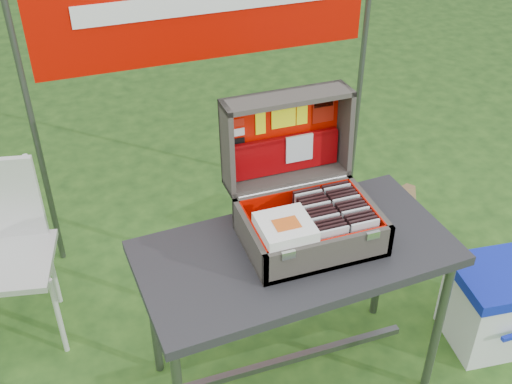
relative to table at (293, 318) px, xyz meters
name	(u,v)px	position (x,y,z in m)	size (l,w,h in m)	color
ground	(284,370)	(-0.01, 0.05, -0.37)	(80.00, 80.00, 0.00)	#224418
table	(293,318)	(0.00, 0.00, 0.00)	(1.18, 0.59, 0.74)	#28282A
table_top	(296,253)	(0.00, 0.00, 0.35)	(1.18, 0.59, 0.04)	#28282A
table_leg_fr	(437,330)	(0.53, -0.23, -0.02)	(0.04, 0.04, 0.70)	#59595B
table_leg_bl	(153,313)	(-0.53, 0.23, -0.02)	(0.04, 0.04, 0.70)	#59595B
table_leg_br	(381,257)	(0.53, 0.23, -0.02)	(0.04, 0.04, 0.70)	#59595B
table_brace	(291,359)	(0.00, 0.00, -0.25)	(1.03, 0.03, 0.03)	#59595B
suitcase	(306,180)	(0.06, 0.08, 0.61)	(0.50, 0.51, 0.48)	#4C4640
suitcase_base_bottom	(310,239)	(0.06, 0.02, 0.38)	(0.50, 0.35, 0.02)	#4C4640
suitcase_base_wall_front	(329,256)	(0.06, -0.14, 0.43)	(0.50, 0.02, 0.13)	#4C4640
suitcase_base_wall_back	(294,202)	(0.06, 0.19, 0.43)	(0.50, 0.02, 0.13)	#4C4640
suitcase_base_wall_left	(250,241)	(-0.17, 0.02, 0.43)	(0.02, 0.35, 0.13)	#4C4640
suitcase_base_wall_right	(368,215)	(0.30, 0.02, 0.43)	(0.02, 0.35, 0.13)	#4C4640
suitcase_liner_floor	(310,237)	(0.06, 0.02, 0.39)	(0.46, 0.32, 0.01)	#C10E00
suitcase_latch_left	(288,255)	(-0.10, -0.15, 0.49)	(0.05, 0.01, 0.03)	silver
suitcase_latch_right	(373,235)	(0.22, -0.15, 0.49)	(0.05, 0.01, 0.03)	silver
suitcase_hinge	(293,187)	(0.06, 0.20, 0.50)	(0.02, 0.02, 0.45)	silver
suitcase_lid_back	(282,132)	(0.06, 0.34, 0.67)	(0.50, 0.35, 0.02)	#4C4640
suitcase_lid_rim_far	(287,98)	(0.06, 0.29, 0.84)	(0.50, 0.02, 0.13)	#4C4640
suitcase_lid_rim_near	(287,176)	(0.06, 0.27, 0.51)	(0.50, 0.02, 0.13)	#4C4640
suitcase_lid_rim_left	(227,149)	(-0.17, 0.28, 0.67)	(0.02, 0.35, 0.13)	#4C4640
suitcase_lid_rim_right	(344,128)	(0.30, 0.28, 0.67)	(0.02, 0.35, 0.13)	#4C4640
suitcase_lid_liner	(283,134)	(0.06, 0.32, 0.67)	(0.45, 0.31, 0.01)	#C10E00
suitcase_liner_wall_front	(328,251)	(0.06, -0.13, 0.44)	(0.46, 0.01, 0.11)	#C10E00
suitcase_liner_wall_back	(295,202)	(0.06, 0.18, 0.44)	(0.46, 0.01, 0.11)	#C10E00
suitcase_liner_wall_left	(253,238)	(-0.16, 0.02, 0.44)	(0.01, 0.32, 0.11)	#C10E00
suitcase_liner_wall_right	(365,213)	(0.29, 0.02, 0.44)	(0.01, 0.32, 0.11)	#C10E00
suitcase_lid_pocket	(285,155)	(0.06, 0.30, 0.59)	(0.44, 0.14, 0.03)	#810306
suitcase_pocket_edge	(285,139)	(0.06, 0.30, 0.66)	(0.43, 0.02, 0.02)	#810306
suitcase_pocket_cd	(299,148)	(0.12, 0.28, 0.62)	(0.11, 0.11, 0.01)	silver
lid_sticker_cc_a	(237,113)	(-0.12, 0.32, 0.79)	(0.05, 0.03, 0.00)	#1933B2
lid_sticker_cc_b	(238,123)	(-0.12, 0.32, 0.75)	(0.05, 0.03, 0.00)	red
lid_sticker_cc_c	(238,132)	(-0.12, 0.32, 0.71)	(0.05, 0.03, 0.00)	white
lid_sticker_cc_d	(239,142)	(-0.12, 0.32, 0.67)	(0.05, 0.03, 0.00)	black
lid_card_neon_tall	(260,122)	(-0.03, 0.32, 0.74)	(0.04, 0.10, 0.00)	#E8EF12
lid_card_neon_main	(284,118)	(0.06, 0.32, 0.74)	(0.10, 0.08, 0.00)	#E8EF12
lid_card_neon_small	(302,115)	(0.14, 0.32, 0.74)	(0.04, 0.08, 0.00)	#E8EF12
lid_sticker_band	(323,112)	(0.23, 0.32, 0.74)	(0.09, 0.09, 0.00)	red
lid_sticker_band_bar	(324,104)	(0.23, 0.32, 0.77)	(0.08, 0.02, 0.00)	black
cd_left_0	(334,243)	(0.10, -0.11, 0.46)	(0.11, 0.01, 0.13)	silver
cd_left_1	(331,240)	(0.10, -0.09, 0.46)	(0.11, 0.01, 0.13)	black
cd_left_2	(329,236)	(0.10, -0.07, 0.46)	(0.11, 0.01, 0.13)	black
cd_left_3	(327,233)	(0.10, -0.05, 0.46)	(0.11, 0.01, 0.13)	black
cd_left_4	(325,230)	(0.10, -0.03, 0.46)	(0.11, 0.01, 0.13)	silver
cd_left_5	(322,227)	(0.10, -0.01, 0.46)	(0.11, 0.01, 0.13)	black
cd_left_6	(320,224)	(0.10, 0.01, 0.46)	(0.11, 0.01, 0.13)	black
cd_left_7	(318,220)	(0.10, 0.03, 0.46)	(0.11, 0.01, 0.13)	black
cd_left_8	(316,217)	(0.10, 0.05, 0.46)	(0.11, 0.01, 0.13)	silver
cd_left_9	(314,214)	(0.10, 0.07, 0.46)	(0.11, 0.01, 0.13)	black
cd_left_10	(312,211)	(0.10, 0.09, 0.46)	(0.11, 0.01, 0.13)	black
cd_left_11	(310,209)	(0.10, 0.11, 0.46)	(0.11, 0.01, 0.13)	black
cd_left_12	(308,206)	(0.10, 0.13, 0.46)	(0.11, 0.01, 0.13)	silver
cd_left_13	(306,203)	(0.10, 0.15, 0.46)	(0.11, 0.01, 0.13)	black
cd_right_0	(364,236)	(0.22, -0.11, 0.46)	(0.11, 0.01, 0.13)	silver
cd_right_1	(361,233)	(0.22, -0.09, 0.46)	(0.11, 0.01, 0.13)	black
cd_right_2	(359,229)	(0.22, -0.07, 0.46)	(0.11, 0.01, 0.13)	black
cd_right_3	(357,226)	(0.22, -0.05, 0.46)	(0.11, 0.01, 0.13)	black
cd_right_4	(354,223)	(0.22, -0.03, 0.46)	(0.11, 0.01, 0.13)	silver
cd_right_5	(352,220)	(0.22, -0.01, 0.46)	(0.11, 0.01, 0.13)	black
cd_right_6	(350,217)	(0.22, 0.01, 0.46)	(0.11, 0.01, 0.13)	black
cd_right_7	(347,214)	(0.22, 0.03, 0.46)	(0.11, 0.01, 0.13)	black
cd_right_8	(345,211)	(0.22, 0.05, 0.46)	(0.11, 0.01, 0.13)	silver
cd_right_9	(343,208)	(0.22, 0.07, 0.46)	(0.11, 0.01, 0.13)	black
cd_right_10	(341,205)	(0.22, 0.09, 0.46)	(0.11, 0.01, 0.13)	black
cd_right_11	(338,202)	(0.22, 0.11, 0.46)	(0.11, 0.01, 0.13)	black
cd_right_12	(336,200)	(0.22, 0.13, 0.46)	(0.11, 0.01, 0.13)	silver
cd_right_13	(334,197)	(0.22, 0.15, 0.46)	(0.11, 0.01, 0.13)	black
songbook_0	(285,231)	(-0.06, -0.04, 0.50)	(0.19, 0.19, 0.01)	white
songbook_1	(285,230)	(-0.06, -0.04, 0.51)	(0.19, 0.19, 0.01)	white
songbook_2	(285,228)	(-0.06, -0.04, 0.51)	(0.19, 0.19, 0.01)	white
songbook_3	(285,227)	(-0.06, -0.04, 0.52)	(0.19, 0.19, 0.01)	white
songbook_4	(285,226)	(-0.06, -0.04, 0.52)	(0.19, 0.19, 0.01)	white
songbook_5	(285,225)	(-0.06, -0.04, 0.53)	(0.19, 0.19, 0.01)	white
songbook_6	(285,224)	(-0.06, -0.04, 0.53)	(0.19, 0.19, 0.01)	white
songbook_7	(285,223)	(-0.06, -0.04, 0.54)	(0.19, 0.19, 0.01)	white
songbook_graphic	(287,224)	(-0.06, -0.05, 0.54)	(0.09, 0.07, 0.00)	#D85919
cooler	(501,305)	(0.98, -0.09, -0.17)	(0.46, 0.35, 0.40)	white
cooler_body	(500,309)	(0.98, -0.09, -0.19)	(0.44, 0.33, 0.35)	white
cooler_lid	(510,276)	(0.98, -0.09, 0.01)	(0.46, 0.35, 0.05)	#1022B7
chair	(7,265)	(-1.07, 0.64, 0.06)	(0.39, 0.43, 0.85)	silver
chair_seat	(7,263)	(-1.07, 0.64, 0.07)	(0.39, 0.39, 0.03)	silver
chair_leg_fr	(59,316)	(-0.91, 0.48, -0.15)	(0.02, 0.02, 0.44)	silver
chair_leg_br	(52,268)	(-0.91, 0.81, -0.15)	(0.02, 0.02, 0.44)	silver
chair_upright_right	(34,194)	(-0.91, 0.83, 0.27)	(0.02, 0.02, 0.41)	silver
cardboard_box	(389,230)	(0.77, 0.56, -0.17)	(0.37, 0.06, 0.39)	olive
banner_post_left	(31,118)	(-0.86, 1.15, 0.48)	(0.03, 0.03, 1.70)	#59595B
banner_post_right	(362,67)	(0.84, 1.15, 0.48)	(0.03, 0.03, 1.70)	#59595B
banner	(205,2)	(-0.01, 1.14, 0.93)	(1.60, 0.01, 0.55)	#B20900
banner_text	(205,3)	(-0.01, 1.12, 0.93)	(1.20, 0.00, 0.10)	white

